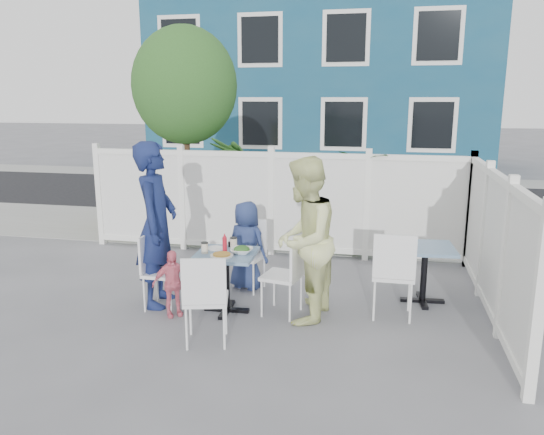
% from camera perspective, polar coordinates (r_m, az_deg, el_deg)
% --- Properties ---
extents(ground, '(80.00, 80.00, 0.00)m').
position_cam_1_polar(ground, '(6.18, -5.73, -10.15)').
color(ground, slate).
extents(near_sidewalk, '(24.00, 2.60, 0.01)m').
position_cam_1_polar(near_sidewalk, '(9.69, 1.09, -1.54)').
color(near_sidewalk, gray).
rests_on(near_sidewalk, ground).
extents(street, '(24.00, 5.00, 0.01)m').
position_cam_1_polar(street, '(13.25, 4.14, 2.34)').
color(street, black).
rests_on(street, ground).
extents(far_sidewalk, '(24.00, 1.60, 0.01)m').
position_cam_1_polar(far_sidewalk, '(16.29, 5.66, 4.29)').
color(far_sidewalk, gray).
rests_on(far_sidewalk, ground).
extents(building, '(11.00, 6.00, 6.00)m').
position_cam_1_polar(building, '(19.55, 5.52, 14.52)').
color(building, navy).
rests_on(building, ground).
extents(fence_back, '(5.86, 0.08, 1.60)m').
position_cam_1_polar(fence_back, '(8.15, -0.07, 1.34)').
color(fence_back, white).
rests_on(fence_back, ground).
extents(fence_right, '(0.08, 3.66, 1.60)m').
position_cam_1_polar(fence_right, '(6.35, 22.75, -3.02)').
color(fence_right, white).
rests_on(fence_right, ground).
extents(tree, '(1.80, 1.62, 3.59)m').
position_cam_1_polar(tree, '(9.35, -9.41, 13.79)').
color(tree, '#382316').
rests_on(tree, ground).
extents(utility_cabinet, '(0.71, 0.53, 1.27)m').
position_cam_1_polar(utility_cabinet, '(10.64, -13.95, 2.86)').
color(utility_cabinet, yellow).
rests_on(utility_cabinet, ground).
extents(potted_shrub_a, '(1.38, 1.38, 1.76)m').
position_cam_1_polar(potted_shrub_a, '(8.99, -3.95, 3.00)').
color(potted_shrub_a, '#29531E').
rests_on(potted_shrub_a, ground).
extents(potted_shrub_b, '(1.81, 1.70, 1.63)m').
position_cam_1_polar(potted_shrub_b, '(8.57, 9.59, 1.92)').
color(potted_shrub_b, '#29531E').
rests_on(potted_shrub_b, ground).
extents(main_table, '(0.69, 0.69, 0.70)m').
position_cam_1_polar(main_table, '(6.03, -4.97, -5.24)').
color(main_table, '#466892').
rests_on(main_table, ground).
extents(spare_table, '(0.71, 0.71, 0.69)m').
position_cam_1_polar(spare_table, '(6.53, 16.12, -4.33)').
color(spare_table, '#466892').
rests_on(spare_table, ground).
extents(chair_left, '(0.39, 0.41, 0.88)m').
position_cam_1_polar(chair_left, '(6.28, -12.33, -5.08)').
color(chair_left, white).
rests_on(chair_left, ground).
extents(chair_right, '(0.47, 0.49, 0.92)m').
position_cam_1_polar(chair_right, '(5.93, 1.77, -5.62)').
color(chair_right, white).
rests_on(chair_right, ground).
extents(chair_back, '(0.47, 0.46, 0.89)m').
position_cam_1_polar(chair_back, '(6.78, -2.49, -3.38)').
color(chair_back, white).
rests_on(chair_back, ground).
extents(chair_near, '(0.51, 0.50, 0.94)m').
position_cam_1_polar(chair_near, '(5.24, -7.20, -8.13)').
color(chair_near, white).
rests_on(chair_near, ground).
extents(chair_spare, '(0.45, 0.44, 0.99)m').
position_cam_1_polar(chair_spare, '(5.95, 12.96, -5.44)').
color(chair_spare, white).
rests_on(chair_spare, ground).
extents(man, '(0.55, 0.76, 1.93)m').
position_cam_1_polar(man, '(6.28, -12.32, -0.76)').
color(man, '#151F4E').
rests_on(man, ground).
extents(woman, '(0.79, 0.96, 1.80)m').
position_cam_1_polar(woman, '(5.72, 3.46, -2.46)').
color(woman, '#CEDC4D').
rests_on(woman, ground).
extents(boy, '(0.65, 0.53, 1.14)m').
position_cam_1_polar(boy, '(6.74, -2.76, -3.01)').
color(boy, navy).
rests_on(boy, ground).
extents(toddler, '(0.47, 0.42, 0.76)m').
position_cam_1_polar(toddler, '(6.05, -10.69, -6.97)').
color(toddler, '#E66C81').
rests_on(toddler, ground).
extents(plate_main, '(0.26, 0.26, 0.02)m').
position_cam_1_polar(plate_main, '(5.85, -5.43, -4.11)').
color(plate_main, white).
rests_on(plate_main, main_table).
extents(plate_side, '(0.20, 0.20, 0.01)m').
position_cam_1_polar(plate_side, '(6.15, -6.12, -3.31)').
color(plate_side, white).
rests_on(plate_side, main_table).
extents(salad_bowl, '(0.25, 0.25, 0.06)m').
position_cam_1_polar(salad_bowl, '(5.94, -3.28, -3.60)').
color(salad_bowl, white).
rests_on(salad_bowl, main_table).
extents(coffee_cup_a, '(0.08, 0.08, 0.11)m').
position_cam_1_polar(coffee_cup_a, '(5.98, -7.25, -3.30)').
color(coffee_cup_a, beige).
rests_on(coffee_cup_a, main_table).
extents(coffee_cup_b, '(0.08, 0.08, 0.12)m').
position_cam_1_polar(coffee_cup_b, '(6.14, -4.15, -2.79)').
color(coffee_cup_b, beige).
rests_on(coffee_cup_b, main_table).
extents(ketchup_bottle, '(0.05, 0.05, 0.17)m').
position_cam_1_polar(ketchup_bottle, '(6.01, -5.11, -2.91)').
color(ketchup_bottle, red).
rests_on(ketchup_bottle, main_table).
extents(salt_shaker, '(0.03, 0.03, 0.07)m').
position_cam_1_polar(salt_shaker, '(6.20, -5.07, -2.89)').
color(salt_shaker, white).
rests_on(salt_shaker, main_table).
extents(pepper_shaker, '(0.03, 0.03, 0.06)m').
position_cam_1_polar(pepper_shaker, '(6.20, -4.61, -2.89)').
color(pepper_shaker, black).
rests_on(pepper_shaker, main_table).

